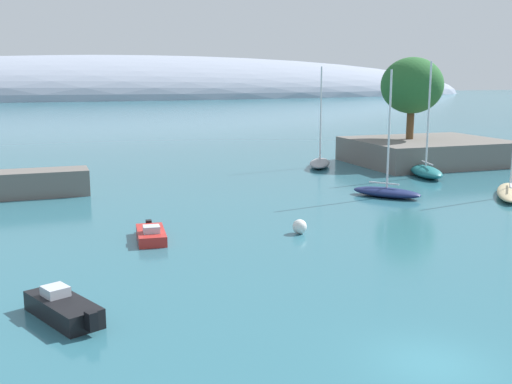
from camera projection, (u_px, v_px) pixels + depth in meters
name	position (u px, v px, depth m)	size (l,w,h in m)	color
water	(432.00, 364.00, 20.88)	(600.00, 600.00, 0.00)	#2D6675
shore_outcrop	(427.00, 151.00, 67.79)	(16.03, 12.77, 2.67)	#66605B
tree_clump_shore	(412.00, 86.00, 66.86)	(6.77, 6.77, 8.91)	brown
distant_ridge	(132.00, 97.00, 266.52)	(333.21, 82.88, 35.63)	#8E99AD
sailboat_grey_near_shore	(320.00, 162.00, 65.38)	(4.88, 6.55, 10.52)	gray
sailboat_navy_mid_mooring	(387.00, 191.00, 49.27)	(5.08, 5.66, 10.11)	navy
sailboat_sand_outer_mooring	(510.00, 191.00, 49.45)	(6.80, 7.42, 9.41)	#C6B284
sailboat_teal_end_of_line	(426.00, 170.00, 58.87)	(3.69, 6.57, 10.93)	#1E6B70
motorboat_black_foreground	(63.00, 308.00, 24.72)	(3.04, 4.58, 1.21)	black
motorboat_red_alongside_breakwater	(151.00, 234.00, 36.46)	(1.99, 4.22, 1.02)	red
mooring_buoy_white	(300.00, 227.00, 37.95)	(0.90, 0.90, 0.90)	silver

